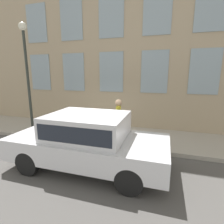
{
  "coord_description": "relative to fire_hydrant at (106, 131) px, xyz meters",
  "views": [
    {
      "loc": [
        -6.05,
        -2.72,
        2.83
      ],
      "look_at": [
        0.48,
        -0.71,
        1.37
      ],
      "focal_mm": 28.0,
      "sensor_mm": 36.0,
      "label": 1
    }
  ],
  "objects": [
    {
      "name": "ground_plane",
      "position": [
        -0.35,
        0.48,
        -0.59
      ],
      "size": [
        80.0,
        80.0,
        0.0
      ],
      "primitive_type": "plane",
      "color": "#514F4C"
    },
    {
      "name": "sidewalk",
      "position": [
        0.98,
        0.48,
        -0.51
      ],
      "size": [
        2.67,
        60.0,
        0.15
      ],
      "color": "#A8A093",
      "rests_on": "ground_plane"
    },
    {
      "name": "building_facade",
      "position": [
        2.46,
        0.48,
        4.97
      ],
      "size": [
        0.33,
        40.0,
        11.11
      ],
      "color": "tan",
      "rests_on": "ground_plane"
    },
    {
      "name": "fire_hydrant",
      "position": [
        0.0,
        0.0,
        0.0
      ],
      "size": [
        0.38,
        0.48,
        0.85
      ],
      "color": "#2D7260",
      "rests_on": "sidewalk"
    },
    {
      "name": "person",
      "position": [
        0.25,
        -0.46,
        0.6
      ],
      "size": [
        0.42,
        0.27,
        1.72
      ],
      "rotation": [
        0.0,
        0.0,
        -1.36
      ],
      "color": "#232328",
      "rests_on": "sidewalk"
    },
    {
      "name": "parked_car_silver_near",
      "position": [
        -1.81,
        -0.06,
        0.34
      ],
      "size": [
        2.08,
        4.76,
        1.69
      ],
      "color": "black",
      "rests_on": "ground_plane"
    },
    {
      "name": "street_lamp",
      "position": [
        0.32,
        3.91,
        2.65
      ],
      "size": [
        0.36,
        0.36,
        4.92
      ],
      "color": "#2D332D",
      "rests_on": "sidewalk"
    }
  ]
}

